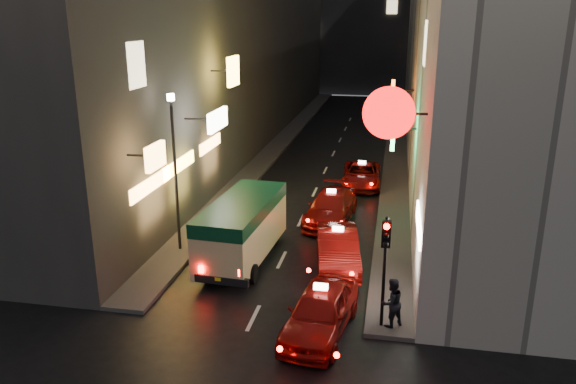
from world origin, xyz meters
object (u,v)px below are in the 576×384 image
Objects in this scene: taxi_near at (320,308)px; traffic_light at (385,250)px; lamp_post at (175,163)px; minibus at (242,223)px.

traffic_light reaches higher than taxi_near.
minibus is at bearing -6.51° from lamp_post.
traffic_light is (1.81, 0.40, 1.85)m from taxi_near.
lamp_post is at bearing 142.35° from taxi_near.
minibus is 5.93m from taxi_near.
lamp_post is at bearing 173.49° from minibus.
traffic_light is at bearing -28.91° from lamp_post.
lamp_post is at bearing 151.09° from traffic_light.
lamp_post reaches higher than traffic_light.
minibus is at bearing 142.36° from traffic_light.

